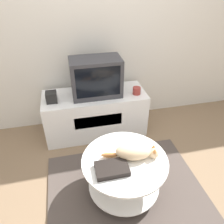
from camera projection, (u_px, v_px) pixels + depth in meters
The scene contains 10 objects.
ground_plane at pixel (126, 192), 2.11m from camera, with size 12.00×12.00×0.00m, color #7F664C.
wall_back at pixel (98, 20), 2.44m from camera, with size 8.00×0.05×2.60m.
rug at pixel (126, 191), 2.10m from camera, with size 1.47×1.19×0.02m.
tv_stand at pixel (95, 113), 2.73m from camera, with size 1.22×0.49×0.55m.
tv at pixel (96, 77), 2.45m from camera, with size 0.56×0.32×0.44m.
speaker at pixel (51, 97), 2.41m from camera, with size 0.12×0.12×0.12m.
mug at pixel (137, 91), 2.56m from camera, with size 0.09×0.09×0.08m.
coffee_table at pixel (125, 172), 1.96m from camera, with size 0.75×0.75×0.42m.
dvd_box at pixel (112, 169), 1.76m from camera, with size 0.27×0.18×0.05m.
cat at pixel (135, 152), 1.86m from camera, with size 0.49×0.22×0.13m.
Camera 1 is at (-0.42, -1.24, 1.82)m, focal length 35.00 mm.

